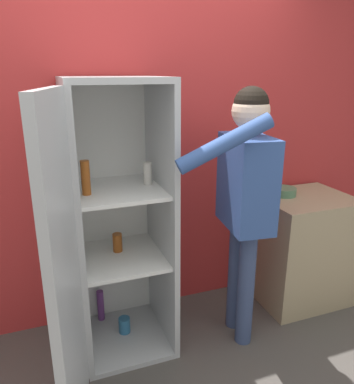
% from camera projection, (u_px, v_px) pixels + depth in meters
% --- Properties ---
extents(wall_back, '(7.00, 0.06, 2.55)m').
position_uv_depth(wall_back, '(130.00, 150.00, 2.66)').
color(wall_back, '#B72D2D').
rests_on(wall_back, ground_plane).
extents(refrigerator, '(0.77, 1.21, 1.78)m').
position_uv_depth(refrigerator, '(109.00, 229.00, 2.29)').
color(refrigerator, '#B7BABC').
rests_on(refrigerator, ground_plane).
extents(person, '(0.70, 0.58, 1.73)m').
position_uv_depth(person, '(245.00, 188.00, 2.38)').
color(person, '#384770').
rests_on(person, ground_plane).
extents(counter, '(0.70, 0.59, 0.88)m').
position_uv_depth(counter, '(301.00, 248.00, 3.03)').
color(counter, tan).
rests_on(counter, ground_plane).
extents(bowl, '(0.18, 0.18, 0.06)m').
position_uv_depth(bowl, '(284.00, 191.00, 2.92)').
color(bowl, '#517F5B').
rests_on(bowl, counter).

